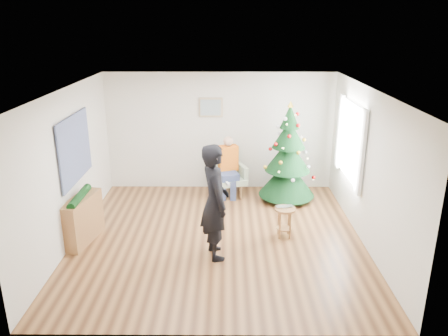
{
  "coord_description": "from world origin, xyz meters",
  "views": [
    {
      "loc": [
        0.15,
        -6.88,
        3.65
      ],
      "look_at": [
        0.1,
        0.6,
        1.1
      ],
      "focal_mm": 35.0,
      "sensor_mm": 36.0,
      "label": 1
    }
  ],
  "objects_px": {
    "console": "(82,219)",
    "standing_man": "(215,202)",
    "stool": "(284,222)",
    "christmas_tree": "(288,157)",
    "armchair": "(227,178)"
  },
  "relations": [
    {
      "from": "christmas_tree",
      "to": "armchair",
      "type": "relative_size",
      "value": 2.15
    },
    {
      "from": "standing_man",
      "to": "armchair",
      "type": "bearing_deg",
      "value": -19.96
    },
    {
      "from": "stool",
      "to": "armchair",
      "type": "relative_size",
      "value": 0.55
    },
    {
      "from": "christmas_tree",
      "to": "stool",
      "type": "relative_size",
      "value": 3.89
    },
    {
      "from": "christmas_tree",
      "to": "standing_man",
      "type": "xyz_separation_m",
      "value": [
        -1.46,
        -2.35,
        -0.01
      ]
    },
    {
      "from": "standing_man",
      "to": "console",
      "type": "distance_m",
      "value": 2.41
    },
    {
      "from": "armchair",
      "to": "standing_man",
      "type": "distance_m",
      "value": 2.71
    },
    {
      "from": "standing_man",
      "to": "console",
      "type": "bearing_deg",
      "value": 62.41
    },
    {
      "from": "stool",
      "to": "standing_man",
      "type": "height_order",
      "value": "standing_man"
    },
    {
      "from": "standing_man",
      "to": "console",
      "type": "relative_size",
      "value": 1.88
    },
    {
      "from": "console",
      "to": "christmas_tree",
      "type": "bearing_deg",
      "value": 37.06
    },
    {
      "from": "stool",
      "to": "armchair",
      "type": "distance_m",
      "value": 2.23
    },
    {
      "from": "armchair",
      "to": "console",
      "type": "height_order",
      "value": "armchair"
    },
    {
      "from": "console",
      "to": "standing_man",
      "type": "bearing_deg",
      "value": -1.24
    },
    {
      "from": "armchair",
      "to": "console",
      "type": "distance_m",
      "value": 3.3
    }
  ]
}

